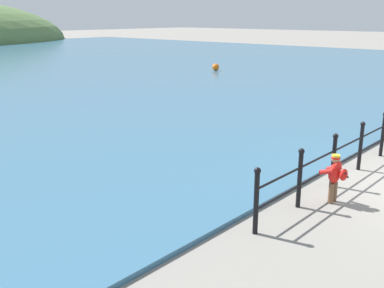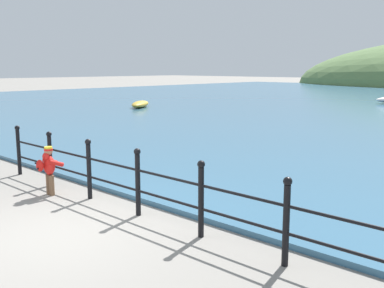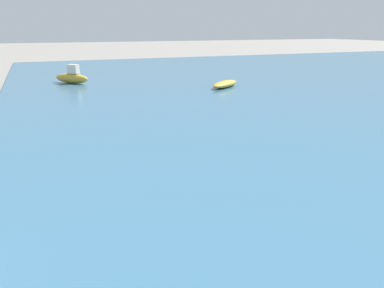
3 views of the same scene
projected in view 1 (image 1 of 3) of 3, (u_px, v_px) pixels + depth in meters
name	position (u px, v px, depth m)	size (l,w,h in m)	color
iron_railing	(361.00, 144.00, 10.81)	(9.09, 0.12, 1.21)	black
child_in_coat	(335.00, 174.00, 8.89)	(0.40, 0.54, 1.00)	brown
mooring_buoy	(216.00, 67.00, 29.93)	(0.46, 0.46, 0.46)	orange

